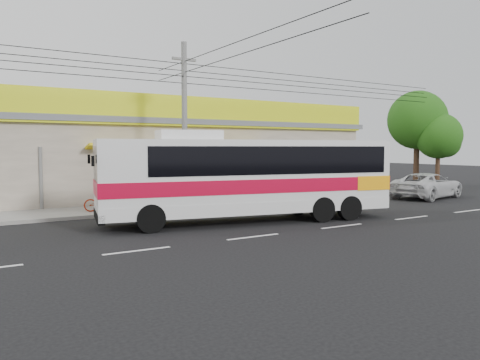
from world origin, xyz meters
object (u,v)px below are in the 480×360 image
object	(u,v)px
utility_pole	(184,72)
motorbike_dark	(129,192)
white_car	(427,186)
tree_far	(440,137)
coach_bus	(253,173)
motorbike_red	(104,201)
tree_near	(419,122)

from	to	relation	value
utility_pole	motorbike_dark	bearing A→B (deg)	118.92
white_car	tree_far	distance (m)	7.77
white_car	motorbike_dark	bearing A→B (deg)	61.25
coach_bus	utility_pole	bearing A→B (deg)	117.11
motorbike_red	utility_pole	world-z (taller)	utility_pole
motorbike_dark	motorbike_red	bearing A→B (deg)	140.54
coach_bus	tree_near	distance (m)	20.87
coach_bus	motorbike_red	bearing A→B (deg)	143.39
utility_pole	tree_near	distance (m)	20.83
coach_bus	tree_far	world-z (taller)	tree_far
utility_pole	tree_near	world-z (taller)	utility_pole
motorbike_red	tree_near	world-z (taller)	tree_near
motorbike_red	tree_near	distance (m)	24.45
coach_bus	tree_near	bearing A→B (deg)	31.35
white_car	utility_pole	world-z (taller)	utility_pole
white_car	tree_near	size ratio (longest dim) A/B	0.74
coach_bus	white_car	size ratio (longest dim) A/B	2.26
tree_far	motorbike_dark	bearing A→B (deg)	176.35
tree_far	motorbike_red	bearing A→B (deg)	-178.88
tree_far	white_car	bearing A→B (deg)	-149.65
motorbike_red	white_car	xyz separation A→B (m)	(18.10, -3.16, 0.15)
utility_pole	tree_far	size ratio (longest dim) A/B	6.25
coach_bus	motorbike_red	size ratio (longest dim) A/B	7.18
motorbike_red	tree_far	distance (m)	24.51
motorbike_red	white_car	distance (m)	18.37
motorbike_dark	tree_far	xyz separation A→B (m)	(22.52, -1.44, 2.95)
motorbike_dark	utility_pole	xyz separation A→B (m)	(1.66, -3.01, 5.62)
coach_bus	white_car	xyz separation A→B (m)	(13.53, 1.91, -1.20)
motorbike_red	white_car	bearing A→B (deg)	-84.12
motorbike_dark	tree_near	world-z (taller)	tree_near
motorbike_dark	utility_pole	size ratio (longest dim) A/B	0.06
coach_bus	motorbike_dark	bearing A→B (deg)	123.06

